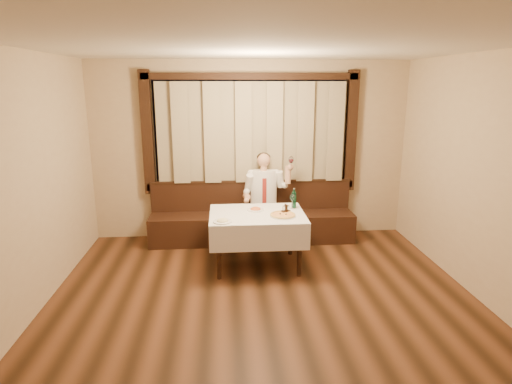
{
  "coord_description": "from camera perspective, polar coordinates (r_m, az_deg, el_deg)",
  "views": [
    {
      "loc": [
        -0.43,
        -3.76,
        2.46
      ],
      "look_at": [
        0.0,
        1.9,
        1.0
      ],
      "focal_mm": 30.0,
      "sensor_mm": 36.0,
      "label": 1
    }
  ],
  "objects": [
    {
      "name": "pizza",
      "position": [
        5.62,
        3.59,
        -3.08
      ],
      "size": [
        0.35,
        0.35,
        0.04
      ],
      "rotation": [
        0.0,
        0.0,
        -0.34
      ],
      "color": "white",
      "rests_on": "dining_table"
    },
    {
      "name": "pasta_red",
      "position": [
        5.87,
        -0.05,
        -2.14
      ],
      "size": [
        0.23,
        0.23,
        0.08
      ],
      "rotation": [
        0.0,
        0.0,
        -0.1
      ],
      "color": "white",
      "rests_on": "dining_table"
    },
    {
      "name": "room",
      "position": [
        4.85,
        0.83,
        3.0
      ],
      "size": [
        5.01,
        6.01,
        2.81
      ],
      "color": "black",
      "rests_on": "ground"
    },
    {
      "name": "dining_table",
      "position": [
        5.77,
        0.15,
        -3.85
      ],
      "size": [
        1.27,
        0.97,
        0.76
      ],
      "color": "black",
      "rests_on": "ground"
    },
    {
      "name": "cruet_caddy",
      "position": [
        5.75,
        4.01,
        -2.4
      ],
      "size": [
        0.13,
        0.09,
        0.12
      ],
      "rotation": [
        0.0,
        0.0,
        0.35
      ],
      "color": "black",
      "rests_on": "dining_table"
    },
    {
      "name": "seated_man",
      "position": [
        6.63,
        1.14,
        0.09
      ],
      "size": [
        0.77,
        0.58,
        1.41
      ],
      "color": "black",
      "rests_on": "ground"
    },
    {
      "name": "green_bottle",
      "position": [
        5.96,
        5.08,
        -1.02
      ],
      "size": [
        0.06,
        0.06,
        0.28
      ],
      "rotation": [
        0.0,
        0.0,
        -0.05
      ],
      "color": "#104D2E",
      "rests_on": "dining_table"
    },
    {
      "name": "pasta_cream",
      "position": [
        5.39,
        -4.5,
        -3.69
      ],
      "size": [
        0.24,
        0.24,
        0.08
      ],
      "rotation": [
        0.0,
        0.0,
        -0.17
      ],
      "color": "white",
      "rests_on": "dining_table"
    },
    {
      "name": "banquette",
      "position": [
        6.85,
        -0.53,
        -3.89
      ],
      "size": [
        3.2,
        0.61,
        0.94
      ],
      "color": "black",
      "rests_on": "ground"
    },
    {
      "name": "table_wine_glass",
      "position": [
        5.92,
        4.88,
        -0.8
      ],
      "size": [
        0.08,
        0.08,
        0.21
      ],
      "rotation": [
        0.0,
        0.0,
        0.08
      ],
      "color": "white",
      "rests_on": "dining_table"
    }
  ]
}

